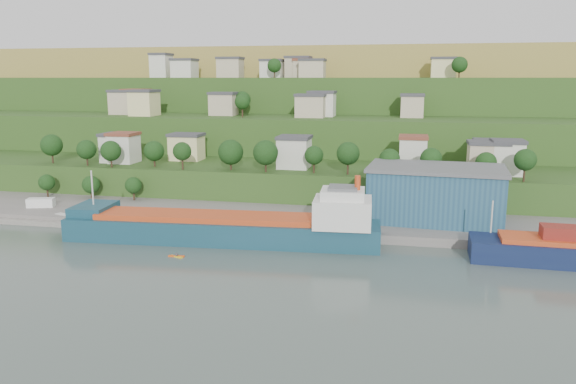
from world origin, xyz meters
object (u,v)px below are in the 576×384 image
(cargo_ship_near, at_px, (231,229))
(caravan, at_px, (41,204))
(warehouse, at_px, (435,193))
(kayak_orange, at_px, (176,255))

(cargo_ship_near, xyz_separation_m, caravan, (-56.01, 13.79, -0.05))
(warehouse, distance_m, caravan, 99.87)
(kayak_orange, bearing_deg, caravan, 145.83)
(caravan, height_order, kayak_orange, caravan)
(warehouse, bearing_deg, kayak_orange, -142.83)
(caravan, xyz_separation_m, kayak_orange, (48.40, -25.84, -2.51))
(cargo_ship_near, xyz_separation_m, warehouse, (43.44, 20.87, 5.63))
(warehouse, relative_size, kayak_orange, 9.82)
(kayak_orange, bearing_deg, cargo_ship_near, 51.64)
(cargo_ship_near, relative_size, caravan, 10.36)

